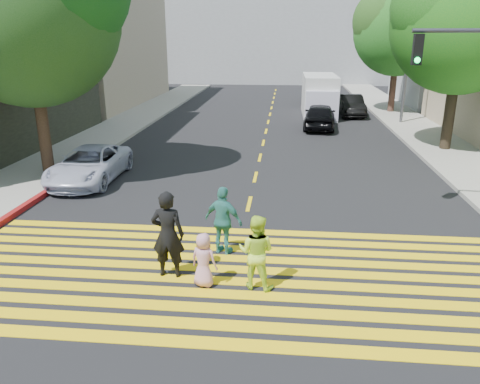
# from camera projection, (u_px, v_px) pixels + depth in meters

# --- Properties ---
(ground) EXTENTS (120.00, 120.00, 0.00)m
(ground) POSITION_uv_depth(u_px,v_px,m) (225.00, 306.00, 9.30)
(ground) COLOR black
(sidewalk_left) EXTENTS (3.00, 40.00, 0.15)m
(sidewalk_left) POSITION_uv_depth(u_px,v_px,m) (140.00, 116.00, 30.82)
(sidewalk_left) COLOR gray
(sidewalk_left) RESTS_ON ground
(sidewalk_right) EXTENTS (3.00, 60.00, 0.15)m
(sidewalk_right) POSITION_uv_depth(u_px,v_px,m) (439.00, 145.00, 22.64)
(sidewalk_right) COLOR gray
(sidewalk_right) RESTS_ON ground
(curb_red) EXTENTS (0.20, 8.00, 0.16)m
(curb_red) POSITION_uv_depth(u_px,v_px,m) (43.00, 195.00, 15.58)
(curb_red) COLOR maroon
(curb_red) RESTS_ON ground
(crosswalk) EXTENTS (13.40, 5.30, 0.01)m
(crosswalk) POSITION_uv_depth(u_px,v_px,m) (233.00, 275.00, 10.50)
(crosswalk) COLOR yellow
(crosswalk) RESTS_ON ground
(lane_line) EXTENTS (0.12, 34.40, 0.01)m
(lane_line) POSITION_uv_depth(u_px,v_px,m) (269.00, 118.00, 30.53)
(lane_line) COLOR yellow
(lane_line) RESTS_ON ground
(building_left_tan) EXTENTS (12.00, 16.00, 10.00)m
(building_left_tan) POSITION_uv_depth(u_px,v_px,m) (63.00, 37.00, 35.61)
(building_left_tan) COLOR tan
(building_left_tan) RESTS_ON ground
(building_right_grey) EXTENTS (10.00, 10.00, 10.00)m
(building_right_grey) POSITION_uv_depth(u_px,v_px,m) (477.00, 37.00, 34.63)
(building_right_grey) COLOR gray
(building_right_grey) RESTS_ON ground
(backdrop_block) EXTENTS (30.00, 8.00, 12.00)m
(backdrop_block) POSITION_uv_depth(u_px,v_px,m) (279.00, 27.00, 52.68)
(backdrop_block) COLOR gray
(backdrop_block) RESTS_ON ground
(tree_left) EXTENTS (8.28, 7.99, 9.10)m
(tree_left) POSITION_uv_depth(u_px,v_px,m) (29.00, 4.00, 15.90)
(tree_left) COLOR black
(tree_left) RESTS_ON ground
(tree_right_near) EXTENTS (7.06, 6.74, 8.79)m
(tree_right_near) POSITION_uv_depth(u_px,v_px,m) (465.00, 15.00, 19.87)
(tree_right_near) COLOR black
(tree_right_near) RESTS_ON ground
(tree_right_far) EXTENTS (6.70, 6.27, 8.51)m
(tree_right_far) POSITION_uv_depth(u_px,v_px,m) (400.00, 25.00, 30.55)
(tree_right_far) COLOR #402B1F
(tree_right_far) RESTS_ON ground
(pedestrian_man) EXTENTS (0.74, 0.49, 1.99)m
(pedestrian_man) POSITION_uv_depth(u_px,v_px,m) (168.00, 235.00, 10.19)
(pedestrian_man) COLOR black
(pedestrian_man) RESTS_ON ground
(pedestrian_woman) EXTENTS (0.92, 0.79, 1.63)m
(pedestrian_woman) POSITION_uv_depth(u_px,v_px,m) (256.00, 252.00, 9.78)
(pedestrian_woman) COLOR #C8F33C
(pedestrian_woman) RESTS_ON ground
(pedestrian_child) EXTENTS (0.68, 0.54, 1.20)m
(pedestrian_child) POSITION_uv_depth(u_px,v_px,m) (204.00, 260.00, 9.90)
(pedestrian_child) COLOR #CE8EA1
(pedestrian_child) RESTS_ON ground
(pedestrian_extra) EXTENTS (1.09, 0.77, 1.71)m
(pedestrian_extra) POSITION_uv_depth(u_px,v_px,m) (223.00, 221.00, 11.32)
(pedestrian_extra) COLOR teal
(pedestrian_extra) RESTS_ON ground
(white_sedan) EXTENTS (2.11, 4.49, 1.24)m
(white_sedan) POSITION_uv_depth(u_px,v_px,m) (89.00, 165.00, 17.12)
(white_sedan) COLOR silver
(white_sedan) RESTS_ON ground
(dark_car_near) EXTENTS (2.10, 4.44, 1.47)m
(dark_car_near) POSITION_uv_depth(u_px,v_px,m) (320.00, 116.00, 26.82)
(dark_car_near) COLOR black
(dark_car_near) RESTS_ON ground
(silver_car) EXTENTS (2.55, 5.13, 1.43)m
(silver_car) POSITION_uv_depth(u_px,v_px,m) (316.00, 92.00, 38.55)
(silver_car) COLOR gray
(silver_car) RESTS_ON ground
(dark_car_parked) EXTENTS (1.63, 4.22, 1.37)m
(dark_car_parked) POSITION_uv_depth(u_px,v_px,m) (351.00, 105.00, 31.24)
(dark_car_parked) COLOR black
(dark_car_parked) RESTS_ON ground
(white_van) EXTENTS (2.15, 5.62, 2.64)m
(white_van) POSITION_uv_depth(u_px,v_px,m) (319.00, 97.00, 30.95)
(white_van) COLOR silver
(white_van) RESTS_ON ground
(street_lamp) EXTENTS (2.16, 0.25, 9.57)m
(street_lamp) POSITION_uv_depth(u_px,v_px,m) (407.00, 29.00, 26.60)
(street_lamp) COLOR #54555B
(street_lamp) RESTS_ON ground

